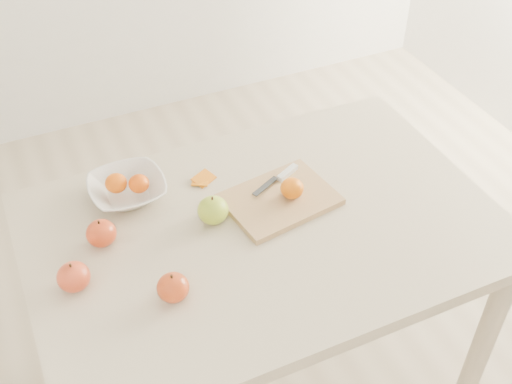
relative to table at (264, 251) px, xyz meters
name	(u,v)px	position (x,y,z in m)	size (l,w,h in m)	color
table	(264,251)	(0.00, 0.00, 0.00)	(1.20, 0.80, 0.75)	#C1B292
cutting_board	(280,199)	(0.07, 0.06, 0.11)	(0.28, 0.21, 0.02)	tan
board_tangerine	(292,188)	(0.10, 0.05, 0.14)	(0.06, 0.06, 0.05)	#D75D07
fruit_bowl	(127,189)	(-0.29, 0.25, 0.12)	(0.20, 0.20, 0.05)	white
bowl_tangerine_near	(116,183)	(-0.31, 0.26, 0.15)	(0.06, 0.06, 0.05)	#CC4007
bowl_tangerine_far	(139,184)	(-0.26, 0.23, 0.15)	(0.06, 0.06, 0.05)	#C73B07
orange_peel_a	(204,180)	(-0.08, 0.23, 0.10)	(0.06, 0.04, 0.00)	#C5620D
orange_peel_b	(200,183)	(-0.09, 0.22, 0.10)	(0.04, 0.04, 0.00)	orange
paring_knife	(284,175)	(0.12, 0.13, 0.12)	(0.16, 0.08, 0.01)	white
apple_green	(213,210)	(-0.11, 0.07, 0.14)	(0.08, 0.08, 0.07)	#6C9C1D
apple_red_a	(101,233)	(-0.39, 0.10, 0.13)	(0.08, 0.08, 0.07)	#990401
apple_red_d	(74,277)	(-0.49, -0.01, 0.13)	(0.08, 0.08, 0.07)	maroon
apple_red_c	(173,287)	(-0.29, -0.13, 0.13)	(0.07, 0.07, 0.07)	#951908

